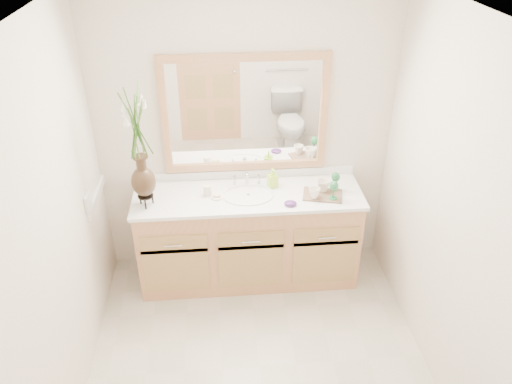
{
  "coord_description": "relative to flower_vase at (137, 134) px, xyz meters",
  "views": [
    {
      "loc": [
        -0.23,
        -2.39,
        2.92
      ],
      "look_at": [
        0.03,
        0.65,
        1.07
      ],
      "focal_mm": 35.0,
      "sensor_mm": 36.0,
      "label": 1
    }
  ],
  "objects": [
    {
      "name": "flower_vase",
      "position": [
        0.0,
        0.0,
        0.0
      ],
      "size": [
        0.21,
        0.21,
        0.88
      ],
      "rotation": [
        0.0,
        0.0,
        -0.4
      ],
      "color": "black",
      "rests_on": "counter"
    },
    {
      "name": "wall_back",
      "position": [
        0.79,
        0.38,
        -0.23
      ],
      "size": [
        2.4,
        0.02,
        2.4
      ],
      "primitive_type": "cube",
      "color": "white",
      "rests_on": "floor"
    },
    {
      "name": "tray",
      "position": [
        1.38,
        0.02,
        -0.59
      ],
      "size": [
        0.35,
        0.27,
        0.02
      ],
      "primitive_type": "cube",
      "rotation": [
        0.0,
        0.0,
        -0.24
      ],
      "color": "brown",
      "rests_on": "counter"
    },
    {
      "name": "sink",
      "position": [
        0.79,
        0.08,
        -0.65
      ],
      "size": [
        0.38,
        0.34,
        0.23
      ],
      "color": "white",
      "rests_on": "counter"
    },
    {
      "name": "floor",
      "position": [
        0.79,
        -0.92,
        -1.43
      ],
      "size": [
        2.6,
        2.6,
        0.0
      ],
      "primitive_type": "plane",
      "color": "beige",
      "rests_on": "ground"
    },
    {
      "name": "tumbler",
      "position": [
        0.47,
        0.11,
        -0.56
      ],
      "size": [
        0.07,
        0.07,
        0.09
      ],
      "primitive_type": "cylinder",
      "color": "white",
      "rests_on": "counter"
    },
    {
      "name": "goblet_front",
      "position": [
        1.45,
        -0.05,
        -0.48
      ],
      "size": [
        0.07,
        0.07,
        0.16
      ],
      "color": "#277540",
      "rests_on": "tray"
    },
    {
      "name": "ceiling",
      "position": [
        0.79,
        -0.92,
        0.97
      ],
      "size": [
        2.4,
        2.6,
        0.02
      ],
      "primitive_type": "cube",
      "color": "white",
      "rests_on": "wall_back"
    },
    {
      "name": "mirror",
      "position": [
        0.79,
        0.36,
        -0.02
      ],
      "size": [
        1.32,
        0.04,
        0.97
      ],
      "color": "white",
      "rests_on": "wall_back"
    },
    {
      "name": "wall_left",
      "position": [
        -0.41,
        -0.92,
        -0.23
      ],
      "size": [
        0.02,
        2.6,
        2.4
      ],
      "primitive_type": "cube",
      "color": "white",
      "rests_on": "floor"
    },
    {
      "name": "switch_plate",
      "position": [
        -0.39,
        -0.15,
        -0.45
      ],
      "size": [
        0.02,
        0.12,
        0.12
      ],
      "primitive_type": "cube",
      "color": "white",
      "rests_on": "wall_left"
    },
    {
      "name": "vanity",
      "position": [
        0.79,
        0.1,
        -1.03
      ],
      "size": [
        1.8,
        0.55,
        0.8
      ],
      "color": "tan",
      "rests_on": "floor"
    },
    {
      "name": "goblet_back",
      "position": [
        1.5,
        0.09,
        -0.48
      ],
      "size": [
        0.07,
        0.07,
        0.15
      ],
      "color": "#277540",
      "rests_on": "tray"
    },
    {
      "name": "purple_dish",
      "position": [
        1.11,
        -0.09,
        -0.58
      ],
      "size": [
        0.12,
        0.1,
        0.03
      ],
      "primitive_type": "ellipsoid",
      "rotation": [
        0.0,
        0.0,
        0.25
      ],
      "color": "#4C2267",
      "rests_on": "counter"
    },
    {
      "name": "soap_bottle",
      "position": [
        1.0,
        0.2,
        -0.53
      ],
      "size": [
        0.08,
        0.08,
        0.14
      ],
      "primitive_type": "imported",
      "rotation": [
        0.0,
        0.0,
        0.25
      ],
      "color": "#B0E836",
      "rests_on": "counter"
    },
    {
      "name": "mug_left",
      "position": [
        1.31,
        -0.02,
        -0.54
      ],
      "size": [
        0.11,
        0.11,
        0.09
      ],
      "primitive_type": "imported",
      "rotation": [
        0.0,
        0.0,
        -0.32
      ],
      "color": "white",
      "rests_on": "tray"
    },
    {
      "name": "counter",
      "position": [
        0.79,
        0.1,
        -0.61
      ],
      "size": [
        1.84,
        0.57,
        0.03
      ],
      "primitive_type": "cube",
      "color": "white",
      "rests_on": "vanity"
    },
    {
      "name": "soap_dish",
      "position": [
        0.55,
        0.06,
        -0.59
      ],
      "size": [
        0.1,
        0.1,
        0.03
      ],
      "color": "white",
      "rests_on": "counter"
    },
    {
      "name": "wall_right",
      "position": [
        1.99,
        -0.92,
        -0.23
      ],
      "size": [
        0.02,
        2.6,
        2.4
      ],
      "primitive_type": "cube",
      "color": "white",
      "rests_on": "floor"
    },
    {
      "name": "mug_right",
      "position": [
        1.4,
        0.07,
        -0.53
      ],
      "size": [
        0.13,
        0.13,
        0.11
      ],
      "primitive_type": "imported",
      "rotation": [
        0.0,
        0.0,
        0.33
      ],
      "color": "white",
      "rests_on": "tray"
    }
  ]
}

